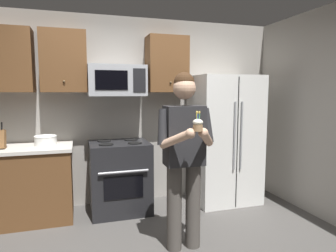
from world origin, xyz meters
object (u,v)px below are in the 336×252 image
bowl_large_white (46,140)px  cupcake (198,125)px  refrigerator (224,139)px  person (184,151)px  oven_range (120,177)px  microwave (117,81)px

bowl_large_white → cupcake: size_ratio=1.53×
refrigerator → bowl_large_white: (-2.39, 0.08, 0.08)m
person → oven_range: bearing=112.5°
refrigerator → cupcake: bearing=-125.3°
microwave → refrigerator: microwave is taller
bowl_large_white → cupcake: 2.07m
refrigerator → bowl_large_white: bearing=178.0°
oven_range → bowl_large_white: 1.04m
refrigerator → bowl_large_white: refrigerator is taller
cupcake → oven_range: bearing=107.9°
microwave → bowl_large_white: (-0.89, -0.08, -0.74)m
cupcake → bowl_large_white: bearing=132.0°
microwave → bowl_large_white: microwave is taller
microwave → person: size_ratio=0.42×
person → cupcake: person is taller
bowl_large_white → person: (1.37, -1.20, 0.01)m
microwave → refrigerator: bearing=-6.0°
person → cupcake: size_ratio=10.13×
oven_range → cupcake: size_ratio=5.36×
refrigerator → oven_range: bearing=178.5°
bowl_large_white → cupcake: bearing=-48.0°
oven_range → bowl_large_white: bearing=177.2°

